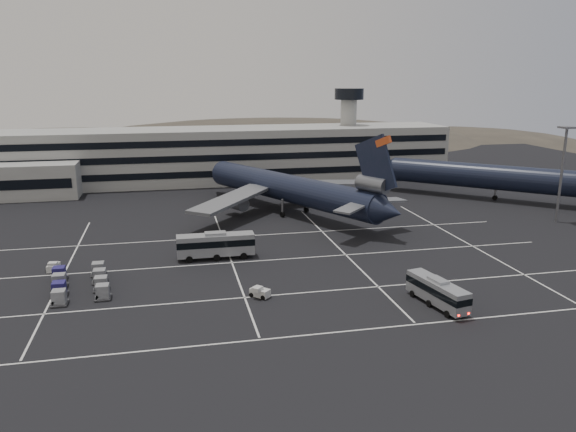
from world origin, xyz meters
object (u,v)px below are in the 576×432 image
Objects in this scene: trijet_main at (290,188)px; tug_a at (53,267)px; bus_near at (437,291)px; bus_far at (216,244)px; uld_cluster at (80,282)px.

trijet_main is 20.83× the size of tug_a.
bus_near is at bearing -109.48° from trijet_main.
tug_a is at bearing 143.50° from bus_near.
bus_far is 4.65× the size of tug_a.
bus_near is 3.97× the size of tug_a.
bus_near is (7.50, -50.05, -3.34)m from trijet_main.
bus_far is (-17.37, -25.96, -2.96)m from trijet_main.
bus_near is at bearing -18.30° from tug_a.
uld_cluster is at bearing 116.33° from bus_far.
bus_near is 0.81× the size of uld_cluster.
trijet_main reaches higher than bus_far.
uld_cluster is at bearing -163.82° from trijet_main.
trijet_main is at bearing 44.17° from uld_cluster.
tug_a is (-23.47, -1.08, -1.61)m from bus_far.
bus_near is 34.63m from bus_far.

